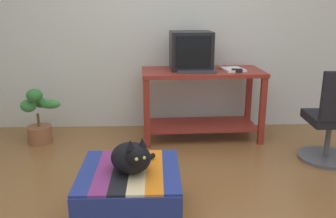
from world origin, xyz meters
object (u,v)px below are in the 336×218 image
tv_monitor (191,51)px  potted_plant (38,120)px  ottoman_with_blanket (130,193)px  stapler (237,71)px  desk (202,93)px  book (233,69)px  cat (132,157)px  office_chair (333,123)px  keyboard (197,71)px

tv_monitor → potted_plant: bearing=-176.5°
ottoman_with_blanket → stapler: bearing=54.2°
desk → tv_monitor: (-0.12, 0.06, 0.44)m
desk → stapler: size_ratio=11.92×
book → cat: bearing=-133.9°
ottoman_with_blanket → office_chair: bearing=25.5°
desk → potted_plant: bearing=-178.9°
tv_monitor → keyboard: 0.27m
book → potted_plant: (-2.08, -0.08, -0.51)m
ottoman_with_blanket → stapler: 1.85m
keyboard → tv_monitor: bearing=105.2°
ottoman_with_blanket → potted_plant: 1.81m
keyboard → ottoman_with_blanket: size_ratio=0.58×
cat → stapler: stapler is taller
cat → office_chair: office_chair is taller
keyboard → office_chair: office_chair is taller
tv_monitor → ottoman_with_blanket: 1.88m
desk → keyboard: 0.30m
ottoman_with_blanket → keyboard: bearing=67.0°
tv_monitor → cat: size_ratio=1.10×
cat → office_chair: size_ratio=0.46×
tv_monitor → office_chair: 1.57m
book → ottoman_with_blanket: book is taller
cat → stapler: size_ratio=3.76×
tv_monitor → cat: tv_monitor is taller
ottoman_with_blanket → potted_plant: potted_plant is taller
keyboard → cat: (-0.58, -1.46, -0.31)m
tv_monitor → stapler: (0.46, -0.21, -0.18)m
desk → cat: size_ratio=3.17×
cat → potted_plant: 1.86m
keyboard → stapler: bearing=1.2°
potted_plant → keyboard: bearing=-0.8°
potted_plant → stapler: bearing=-0.9°
desk → potted_plant: size_ratio=2.15×
potted_plant → cat: bearing=-53.5°
desk → book: 0.42m
office_chair → cat: bearing=28.6°
potted_plant → stapler: stapler is taller
tv_monitor → office_chair: tv_monitor is taller
cat → stapler: bearing=31.9°
tv_monitor → stapler: 0.54m
desk → tv_monitor: size_ratio=2.88×
desk → ottoman_with_blanket: size_ratio=1.90×
office_chair → book: bearing=-37.4°
keyboard → office_chair: (1.21, -0.56, -0.39)m
potted_plant → tv_monitor: bearing=6.0°
stapler → potted_plant: bearing=98.9°
ottoman_with_blanket → tv_monitor: bearing=71.0°
desk → book: book is taller
potted_plant → stapler: (2.10, -0.03, 0.52)m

